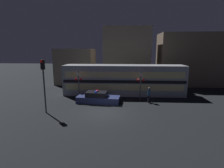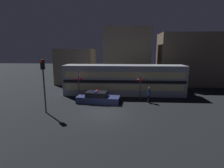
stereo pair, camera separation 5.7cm
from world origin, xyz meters
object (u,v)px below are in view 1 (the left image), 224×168
object	(u,v)px
crossing_signal_near	(141,83)
traffic_light_corner	(43,77)
train	(124,80)
police_car	(98,98)
pedestrian	(149,95)

from	to	relation	value
crossing_signal_near	traffic_light_corner	xyz separation A→B (m)	(-9.33, -4.82, 1.33)
train	police_car	distance (m)	5.17
train	crossing_signal_near	xyz separation A→B (m)	(1.96, -2.78, 0.14)
pedestrian	traffic_light_corner	world-z (taller)	traffic_light_corner
train	traffic_light_corner	size ratio (longest dim) A/B	3.12
pedestrian	train	bearing A→B (deg)	127.17
train	pedestrian	size ratio (longest dim) A/B	8.81
crossing_signal_near	train	bearing A→B (deg)	125.23
pedestrian	crossing_signal_near	bearing A→B (deg)	132.29
crossing_signal_near	traffic_light_corner	size ratio (longest dim) A/B	0.70
train	pedestrian	bearing A→B (deg)	-52.83
crossing_signal_near	police_car	bearing A→B (deg)	-165.65
train	pedestrian	xyz separation A→B (m)	(2.83, -3.73, -1.05)
police_car	traffic_light_corner	distance (m)	6.41
train	police_car	bearing A→B (deg)	-125.83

